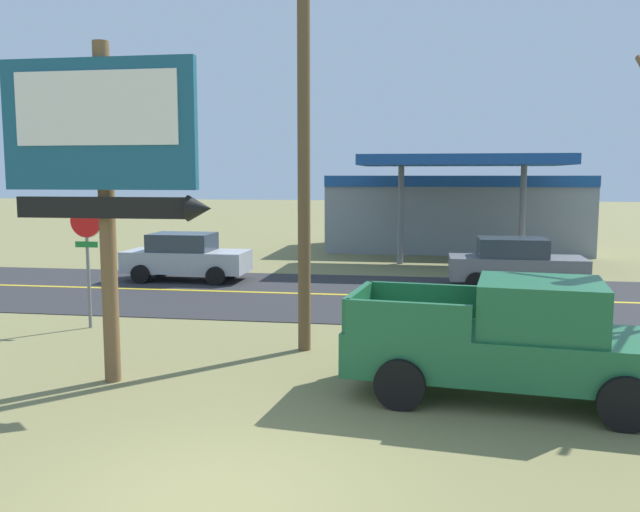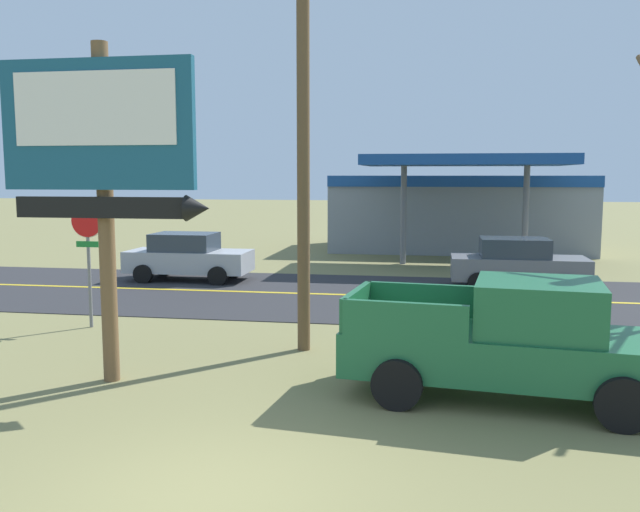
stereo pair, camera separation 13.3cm
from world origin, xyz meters
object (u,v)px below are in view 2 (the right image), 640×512
at_px(motel_sign, 103,155).
at_px(stop_sign, 88,243).
at_px(car_silver_mid_lane, 188,257).
at_px(gas_station, 458,210).
at_px(utility_pole, 303,109).
at_px(car_grey_near_lane, 517,264).
at_px(pickup_green_parked_on_lawn, 512,341).

xyz_separation_m(motel_sign, stop_sign, (-2.52, 3.95, -1.93)).
distance_m(motel_sign, car_silver_mid_lane, 11.95).
distance_m(gas_station, car_silver_mid_lane, 14.79).
bearing_deg(motel_sign, utility_pole, 43.77).
bearing_deg(motel_sign, car_silver_mid_lane, 104.04).
distance_m(stop_sign, gas_station, 20.69).
height_order(utility_pole, car_grey_near_lane, utility_pole).
distance_m(gas_station, car_grey_near_lane, 11.42).
bearing_deg(stop_sign, pickup_green_parked_on_lawn, -21.57).
relative_size(car_grey_near_lane, car_silver_mid_lane, 1.00).
xyz_separation_m(gas_station, car_grey_near_lane, (1.46, -11.27, -1.11)).
bearing_deg(car_silver_mid_lane, pickup_green_parked_on_lawn, -48.73).
height_order(motel_sign, utility_pole, utility_pole).
height_order(motel_sign, car_silver_mid_lane, motel_sign).
bearing_deg(gas_station, utility_pole, -100.97).
height_order(motel_sign, pickup_green_parked_on_lawn, motel_sign).
xyz_separation_m(motel_sign, gas_station, (6.71, 22.47, -2.02)).
height_order(utility_pole, gas_station, utility_pole).
distance_m(pickup_green_parked_on_lawn, car_grey_near_lane, 11.01).
height_order(motel_sign, stop_sign, motel_sign).
height_order(gas_station, car_grey_near_lane, gas_station).
xyz_separation_m(motel_sign, pickup_green_parked_on_lawn, (6.78, 0.27, -3.00)).
bearing_deg(utility_pole, car_grey_near_lane, 57.91).
relative_size(stop_sign, gas_station, 0.25).
distance_m(motel_sign, utility_pole, 4.12).
xyz_separation_m(gas_station, car_silver_mid_lane, (-9.51, -11.27, -1.11)).
distance_m(utility_pole, gas_station, 20.28).
height_order(gas_station, car_silver_mid_lane, gas_station).
xyz_separation_m(utility_pole, car_silver_mid_lane, (-5.69, 8.42, -4.11)).
bearing_deg(pickup_green_parked_on_lawn, stop_sign, 158.43).
relative_size(motel_sign, car_silver_mid_lane, 1.39).
xyz_separation_m(motel_sign, car_grey_near_lane, (8.17, 11.19, -3.13)).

